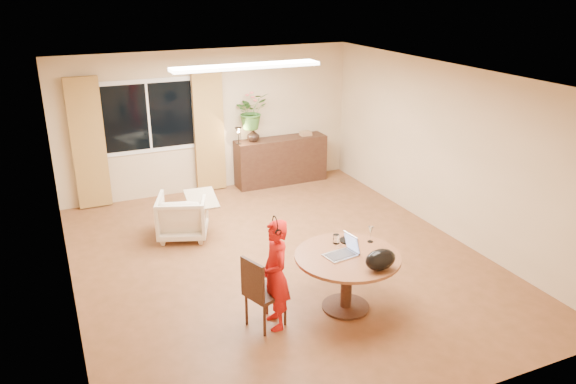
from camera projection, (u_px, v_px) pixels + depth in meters
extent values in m
plane|color=brown|center=(280.00, 260.00, 7.96)|extent=(6.50, 6.50, 0.00)
plane|color=white|center=(279.00, 76.00, 7.04)|extent=(6.50, 6.50, 0.00)
plane|color=tan|center=(210.00, 121.00, 10.28)|extent=(5.50, 0.00, 5.50)
plane|color=tan|center=(60.00, 205.00, 6.46)|extent=(0.00, 6.50, 6.50)
plane|color=tan|center=(445.00, 150.00, 8.55)|extent=(0.00, 6.50, 6.50)
cube|color=white|center=(149.00, 116.00, 9.77)|extent=(1.70, 0.02, 1.30)
cube|color=black|center=(149.00, 117.00, 9.76)|extent=(1.55, 0.01, 1.15)
cube|color=white|center=(149.00, 117.00, 9.76)|extent=(0.04, 0.01, 1.15)
cube|color=#925F2F|center=(88.00, 144.00, 9.43)|extent=(0.55, 0.08, 2.25)
cube|color=#925F2F|center=(209.00, 131.00, 10.23)|extent=(0.55, 0.08, 2.25)
cube|color=white|center=(246.00, 66.00, 8.08)|extent=(2.20, 0.35, 0.05)
cylinder|color=brown|center=(348.00, 257.00, 6.58)|extent=(1.25, 1.25, 0.04)
cylinder|color=#321810|center=(346.00, 283.00, 6.70)|extent=(0.13, 0.13, 0.67)
cylinder|color=#321810|center=(345.00, 306.00, 6.82)|extent=(0.58, 0.58, 0.03)
imported|color=red|center=(276.00, 275.00, 6.26)|extent=(0.50, 0.35, 1.30)
imported|color=#BDB495|center=(183.00, 216.00, 8.59)|extent=(0.94, 0.95, 0.68)
cube|color=#321810|center=(281.00, 161.00, 10.87)|extent=(1.79, 0.44, 0.89)
imported|color=black|center=(253.00, 135.00, 10.46)|extent=(0.24, 0.24, 0.25)
imported|color=#2C5D23|center=(251.00, 111.00, 10.29)|extent=(0.73, 0.69, 0.66)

